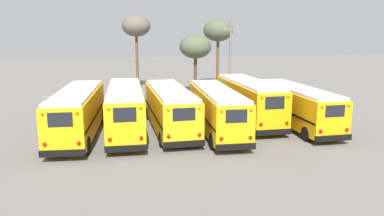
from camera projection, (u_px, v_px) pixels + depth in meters
The scene contains 12 objects.
ground_plane at pixel (191, 129), 27.60m from camera, with size 160.00×160.00×0.00m, color #66635E.
school_bus_0 at pixel (78, 111), 25.26m from camera, with size 3.06×10.77×3.22m.
school_bus_1 at pixel (125, 109), 25.96m from camera, with size 2.55×10.49×3.32m.
school_bus_2 at pixel (170, 108), 26.92m from camera, with size 2.92×10.60×3.09m.
school_bus_3 at pixel (216, 109), 26.39m from camera, with size 2.69×10.71×3.13m.
school_bus_4 at pixel (248, 100), 29.20m from camera, with size 2.74×10.03×3.33m.
school_bus_5 at pixel (296, 105), 28.07m from camera, with size 2.64×10.36×2.99m.
utility_pole at pixel (230, 57), 41.32m from camera, with size 1.80×0.24×8.27m.
bare_tree_0 at pixel (195, 47), 40.36m from camera, with size 3.47×3.47×6.79m.
bare_tree_1 at pixel (218, 31), 46.63m from camera, with size 3.70×3.70×8.62m.
bare_tree_2 at pixel (136, 27), 43.71m from camera, with size 3.35×3.35×8.99m.
fence_line at pixel (176, 97), 35.39m from camera, with size 23.89×0.06×1.42m.
Camera 1 is at (-4.82, -26.29, 7.05)m, focal length 35.00 mm.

